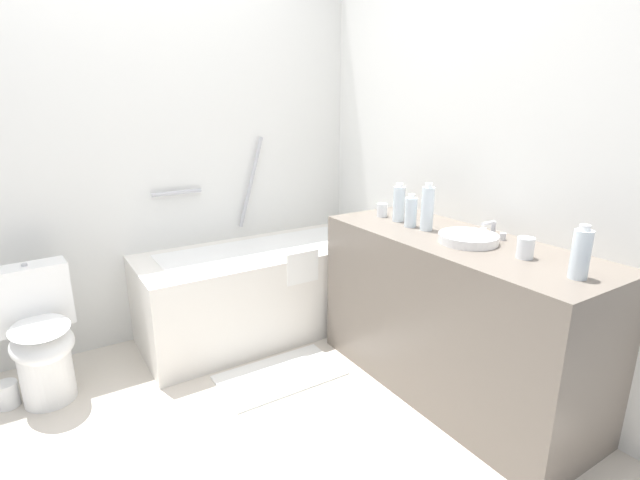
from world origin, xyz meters
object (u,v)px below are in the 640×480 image
sink_faucet (492,230)px  toilet_paper_roll (7,395)px  water_bottle_0 (399,204)px  drinking_glass_1 (525,248)px  drinking_glass_0 (382,210)px  bathtub (263,287)px  sink_basin (468,238)px  water_bottle_2 (581,254)px  toilet (40,336)px  water_bottle_1 (427,208)px  water_bottle_3 (411,212)px  bath_mat (280,375)px

sink_faucet → toilet_paper_roll: sink_faucet is taller
water_bottle_0 → toilet_paper_roll: bearing=162.3°
drinking_glass_1 → toilet_paper_roll: 2.65m
drinking_glass_0 → sink_faucet: bearing=-74.4°
drinking_glass_1 → drinking_glass_0: bearing=91.9°
bathtub → sink_basin: 1.44m
drinking_glass_0 → drinking_glass_1: (0.03, -0.94, 0.01)m
water_bottle_2 → toilet_paper_roll: 2.79m
toilet → water_bottle_1: water_bottle_1 is taller
drinking_glass_0 → drinking_glass_1: size_ratio=0.83×
water_bottle_3 → bath_mat: size_ratio=0.26×
water_bottle_0 → drinking_glass_1: size_ratio=2.36×
water_bottle_1 → water_bottle_2: 0.84m
toilet → water_bottle_2: size_ratio=3.28×
toilet → bath_mat: bearing=61.4°
sink_basin → toilet_paper_roll: 2.47m
sink_basin → bath_mat: size_ratio=0.41×
water_bottle_2 → drinking_glass_1: water_bottle_2 is taller
water_bottle_2 → drinking_glass_1: (0.04, 0.26, -0.05)m
water_bottle_1 → toilet: bearing=154.7°
sink_basin → water_bottle_2: (-0.02, -0.56, 0.08)m
bathtub → sink_faucet: (0.71, -1.22, 0.57)m
toilet → sink_basin: sink_basin is taller
sink_faucet → water_bottle_2: bearing=-109.1°
bathtub → toilet_paper_roll: 1.52m
toilet → sink_faucet: size_ratio=4.65×
water_bottle_2 → drinking_glass_0: size_ratio=2.78×
water_bottle_0 → water_bottle_1: (-0.00, -0.23, 0.02)m
water_bottle_1 → drinking_glass_0: (-0.00, 0.37, -0.08)m
bathtub → sink_basin: bathtub is taller
water_bottle_0 → water_bottle_3: bearing=-102.0°
bathtub → sink_faucet: size_ratio=10.50×
water_bottle_0 → water_bottle_3: (-0.03, -0.13, -0.02)m
water_bottle_0 → drinking_glass_0: water_bottle_0 is taller
sink_basin → water_bottle_3: 0.39m
sink_basin → water_bottle_2: size_ratio=1.33×
water_bottle_0 → toilet: bearing=160.8°
sink_faucet → water_bottle_1: (-0.18, 0.28, 0.08)m
sink_basin → drinking_glass_0: 0.65m
drinking_glass_0 → water_bottle_0: bearing=-86.6°
water_bottle_3 → bath_mat: 1.19m
bathtub → sink_faucet: bathtub is taller
sink_faucet → water_bottle_1: bearing=122.1°
water_bottle_0 → water_bottle_1: size_ratio=0.87×
water_bottle_2 → drinking_glass_0: bearing=89.4°
water_bottle_3 → drinking_glass_0: bearing=85.8°
bathtub → drinking_glass_1: size_ratio=17.14×
bathtub → water_bottle_1: bathtub is taller
bathtub → bath_mat: bathtub is taller
bathtub → water_bottle_1: bearing=-60.4°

